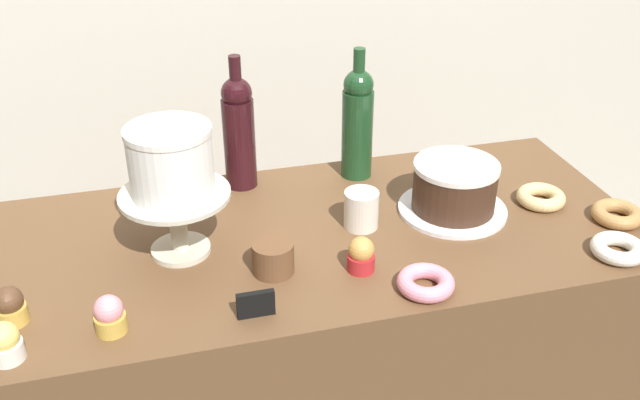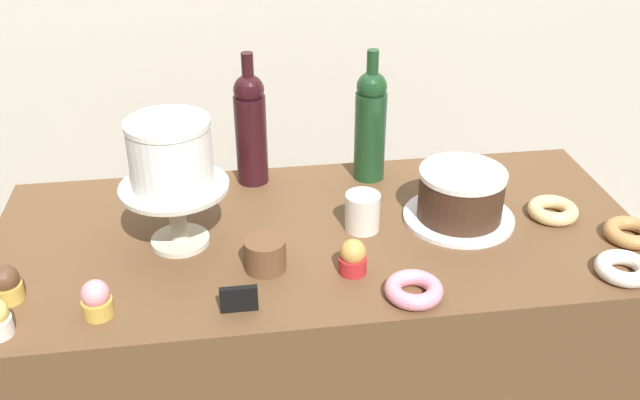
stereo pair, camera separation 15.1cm
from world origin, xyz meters
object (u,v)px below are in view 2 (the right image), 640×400
(white_layer_cake, at_px, (170,153))
(donut_maple, at_px, (631,233))
(wine_bottle_green, at_px, (370,123))
(wine_bottle_dark_red, at_px, (251,127))
(donut_pink, at_px, (414,290))
(cake_stand_pedestal, at_px, (176,204))
(chocolate_round_cake, at_px, (461,194))
(coffee_cup_ceramic, at_px, (362,212))
(price_sign_chalkboard, at_px, (239,299))
(cupcake_strawberry, at_px, (96,300))
(cupcake_caramel, at_px, (353,257))
(donut_glazed, at_px, (553,210))
(donut_sugar, at_px, (624,268))
(cupcake_chocolate, at_px, (6,284))
(cookie_stack, at_px, (265,254))

(white_layer_cake, xyz_separation_m, donut_maple, (0.95, -0.12, -0.20))
(white_layer_cake, bearing_deg, wine_bottle_green, 27.44)
(wine_bottle_dark_red, height_order, donut_pink, wine_bottle_dark_red)
(donut_pink, bearing_deg, wine_bottle_green, 88.45)
(wine_bottle_dark_red, height_order, donut_maple, wine_bottle_dark_red)
(cake_stand_pedestal, xyz_separation_m, chocolate_round_cake, (0.62, 0.01, -0.03))
(chocolate_round_cake, distance_m, coffee_cup_ceramic, 0.22)
(price_sign_chalkboard, bearing_deg, cupcake_strawberry, 174.68)
(cupcake_caramel, relative_size, donut_pink, 0.66)
(wine_bottle_dark_red, relative_size, coffee_cup_ceramic, 3.83)
(chocolate_round_cake, relative_size, cupcake_caramel, 2.57)
(cake_stand_pedestal, xyz_separation_m, donut_pink, (0.44, -0.25, -0.08))
(donut_maple, bearing_deg, cupcake_strawberry, -174.78)
(donut_pink, relative_size, donut_glazed, 1.00)
(donut_sugar, height_order, coffee_cup_ceramic, coffee_cup_ceramic)
(cake_stand_pedestal, distance_m, white_layer_cake, 0.12)
(chocolate_round_cake, height_order, donut_maple, chocolate_round_cake)
(wine_bottle_green, bearing_deg, chocolate_round_cake, -55.38)
(cake_stand_pedestal, xyz_separation_m, cupcake_strawberry, (-0.14, -0.22, -0.06))
(cupcake_chocolate, bearing_deg, cupcake_caramel, -0.48)
(chocolate_round_cake, xyz_separation_m, cupcake_strawberry, (-0.76, -0.23, -0.03))
(wine_bottle_dark_red, height_order, donut_sugar, wine_bottle_dark_red)
(coffee_cup_ceramic, bearing_deg, donut_sugar, -27.18)
(chocolate_round_cake, relative_size, donut_pink, 1.70)
(white_layer_cake, height_order, donut_sugar, white_layer_cake)
(donut_glazed, distance_m, coffee_cup_ceramic, 0.44)
(cupcake_chocolate, height_order, price_sign_chalkboard, cupcake_chocolate)
(donut_maple, bearing_deg, cupcake_caramel, -176.80)
(donut_pink, bearing_deg, coffee_cup_ceramic, 101.11)
(white_layer_cake, distance_m, wine_bottle_dark_red, 0.32)
(donut_pink, bearing_deg, cake_stand_pedestal, 150.29)
(cupcake_caramel, relative_size, donut_maple, 0.66)
(cupcake_chocolate, distance_m, price_sign_chalkboard, 0.44)
(wine_bottle_green, xyz_separation_m, coffee_cup_ceramic, (-0.06, -0.24, -0.10))
(cake_stand_pedestal, bearing_deg, cookie_stack, -34.60)
(donut_pink, bearing_deg, cupcake_chocolate, 172.43)
(cookie_stack, bearing_deg, donut_glazed, 9.32)
(cake_stand_pedestal, xyz_separation_m, wine_bottle_green, (0.46, 0.24, 0.05))
(white_layer_cake, height_order, wine_bottle_dark_red, wine_bottle_dark_red)
(cookie_stack, bearing_deg, cake_stand_pedestal, 145.40)
(cupcake_chocolate, relative_size, donut_glazed, 0.66)
(coffee_cup_ceramic, bearing_deg, donut_pink, -78.89)
(white_layer_cake, relative_size, coffee_cup_ceramic, 1.99)
(donut_glazed, relative_size, coffee_cup_ceramic, 1.32)
(cupcake_chocolate, xyz_separation_m, donut_sugar, (1.19, -0.09, -0.02))
(cake_stand_pedestal, height_order, donut_pink, cake_stand_pedestal)
(wine_bottle_green, relative_size, donut_sugar, 2.91)
(white_layer_cake, xyz_separation_m, cupcake_caramel, (0.34, -0.16, -0.18))
(white_layer_cake, distance_m, wine_bottle_green, 0.52)
(donut_pink, distance_m, coffee_cup_ceramic, 0.26)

